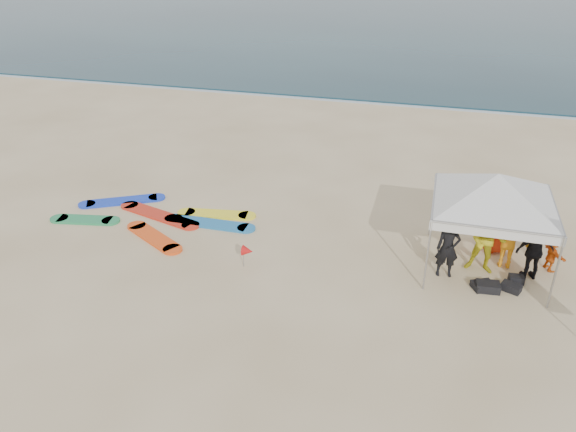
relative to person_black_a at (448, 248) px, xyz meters
The scene contains 13 objects.
ground 4.72m from the person_black_a, 143.82° to the right, with size 120.00×120.00×0.00m, color beige.
ocean 57.38m from the person_black_a, 93.75° to the left, with size 160.00×84.00×0.08m, color #0C2633.
shoreline_foam 15.92m from the person_black_a, 103.67° to the left, with size 160.00×1.20×0.01m, color silver.
person_black_a is the anchor object (origin of this frame).
person_yellow 1.04m from the person_black_a, 25.23° to the left, with size 0.90×0.70×1.84m, color gold.
person_orange_a 1.74m from the person_black_a, 30.15° to the left, with size 1.10×0.63×1.70m, color orange.
person_black_b 2.12m from the person_black_a, 11.73° to the left, with size 0.94×0.39×1.60m, color black.
person_orange_b 2.05m from the person_black_a, 51.07° to the left, with size 0.83×0.54×1.70m, color red.
person_seated 2.81m from the person_black_a, 20.68° to the left, with size 0.86×0.27×0.93m, color #DE5D13.
canopy_tent 2.17m from the person_black_a, 33.91° to the left, with size 4.02×4.02×3.03m.
marker_pennant 5.05m from the person_black_a, 168.49° to the right, with size 0.28×0.28×0.64m.
gear_pile 1.46m from the person_black_a, 13.88° to the right, with size 1.31×0.92×0.22m.
surfboard_spread 8.50m from the person_black_a, behind, with size 5.73×3.36×0.07m.
Camera 1 is at (3.12, -9.92, 7.95)m, focal length 35.00 mm.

